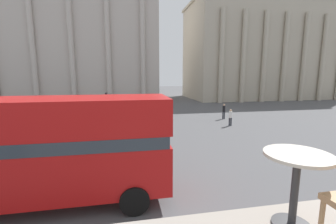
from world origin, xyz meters
TOP-DOWN VIEW (x-y plane):
  - double_decker_bus at (-4.47, 6.73)m, footprint 10.97×2.75m
  - cafe_dining_table at (0.96, -0.35)m, footprint 0.60×0.60m
  - plaza_building_left at (-9.47, 46.85)m, footprint 31.01×14.58m
  - plaza_building_right at (29.24, 44.57)m, footprint 32.45×16.27m
  - traffic_light_near at (-1.60, 11.07)m, footprint 0.42×0.24m
  - traffic_light_mid at (0.27, 18.63)m, footprint 0.42×0.24m
  - pedestrian_black at (10.52, 21.92)m, footprint 0.32×0.32m
  - pedestrian_white at (9.66, 18.46)m, footprint 0.32×0.32m
  - pedestrian_grey at (5.02, 32.41)m, footprint 0.32×0.32m

SIDE VIEW (x-z plane):
  - pedestrian_white at x=9.66m, z-range 0.13..1.81m
  - pedestrian_grey at x=5.02m, z-range 0.13..1.82m
  - pedestrian_black at x=10.52m, z-range 0.14..1.90m
  - traffic_light_mid at x=0.27m, z-range 0.51..3.74m
  - double_decker_bus at x=-4.47m, z-range 0.25..4.45m
  - traffic_light_near at x=-1.60m, z-range 0.61..4.65m
  - cafe_dining_table at x=0.96m, z-range 3.75..4.48m
  - plaza_building_right at x=29.24m, z-range 0.00..20.04m
  - plaza_building_left at x=-9.47m, z-range 0.00..25.95m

